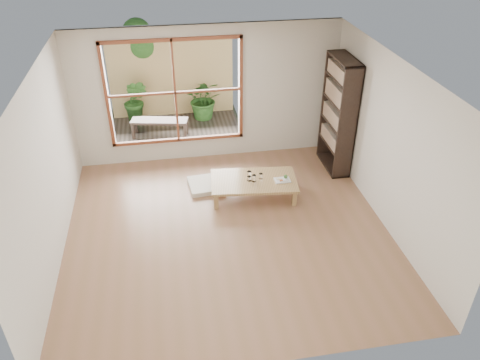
% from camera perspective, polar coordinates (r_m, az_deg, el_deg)
% --- Properties ---
extents(ground, '(5.00, 5.00, 0.00)m').
position_cam_1_polar(ground, '(7.47, -1.50, -6.10)').
color(ground, '#936649').
rests_on(ground, ground).
extents(low_table, '(1.55, 0.98, 0.32)m').
position_cam_1_polar(low_table, '(8.10, 1.68, -0.21)').
color(low_table, tan).
rests_on(low_table, ground).
extents(floor_cushion, '(0.65, 0.65, 0.09)m').
position_cam_1_polar(floor_cushion, '(8.48, -4.15, -0.58)').
color(floor_cushion, white).
rests_on(floor_cushion, ground).
extents(bookshelf, '(0.34, 0.96, 2.14)m').
position_cam_1_polar(bookshelf, '(8.82, 11.91, 7.74)').
color(bookshelf, '#2E2119').
rests_on(bookshelf, ground).
extents(glass_tall, '(0.07, 0.07, 0.13)m').
position_cam_1_polar(glass_tall, '(8.00, 1.72, 0.21)').
color(glass_tall, silver).
rests_on(glass_tall, low_table).
extents(glass_mid, '(0.07, 0.07, 0.10)m').
position_cam_1_polar(glass_mid, '(8.10, 2.56, 0.48)').
color(glass_mid, silver).
rests_on(glass_mid, low_table).
extents(glass_short, '(0.08, 0.08, 0.10)m').
position_cam_1_polar(glass_short, '(8.15, 1.13, 0.75)').
color(glass_short, silver).
rests_on(glass_short, low_table).
extents(glass_small, '(0.07, 0.07, 0.09)m').
position_cam_1_polar(glass_small, '(8.03, 1.12, 0.18)').
color(glass_small, silver).
rests_on(glass_small, low_table).
extents(food_tray, '(0.27, 0.19, 0.08)m').
position_cam_1_polar(food_tray, '(8.09, 5.25, 0.10)').
color(food_tray, white).
rests_on(food_tray, low_table).
extents(deck, '(2.80, 2.00, 0.05)m').
position_cam_1_polar(deck, '(10.44, -7.68, 5.69)').
color(deck, '#3A322A').
rests_on(deck, ground).
extents(garden_bench, '(1.24, 0.58, 0.38)m').
position_cam_1_polar(garden_bench, '(10.19, -9.78, 6.95)').
color(garden_bench, '#2E2119').
rests_on(garden_bench, deck).
extents(bamboo_fence, '(2.80, 0.06, 1.80)m').
position_cam_1_polar(bamboo_fence, '(11.01, -8.32, 12.18)').
color(bamboo_fence, tan).
rests_on(bamboo_fence, ground).
extents(shrub_right, '(1.01, 0.93, 0.96)m').
position_cam_1_polar(shrub_right, '(10.85, -4.36, 9.87)').
color(shrub_right, '#326224').
rests_on(shrub_right, deck).
extents(shrub_left, '(0.69, 0.63, 1.01)m').
position_cam_1_polar(shrub_left, '(10.88, -12.60, 9.39)').
color(shrub_left, '#326224').
rests_on(shrub_left, deck).
extents(garden_tree, '(1.04, 0.85, 2.22)m').
position_cam_1_polar(garden_tree, '(11.08, -12.33, 15.89)').
color(garden_tree, '#4C3D2D').
rests_on(garden_tree, ground).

